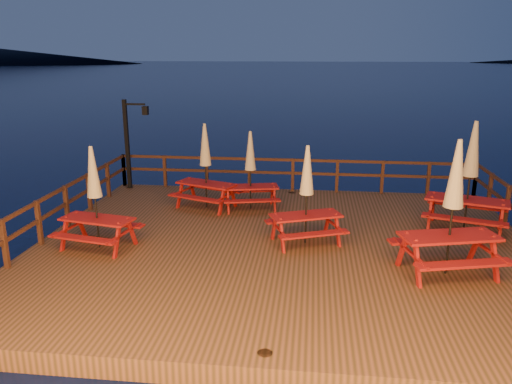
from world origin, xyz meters
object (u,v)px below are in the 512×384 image
at_px(picnic_table_2, 206,165).
at_px(picnic_table_1, 307,193).
at_px(picnic_table_0, 250,169).
at_px(lamp_post, 131,136).

bearing_deg(picnic_table_2, picnic_table_1, -19.33).
bearing_deg(picnic_table_0, picnic_table_2, 167.23).
height_order(picnic_table_1, picnic_table_2, picnic_table_2).
bearing_deg(lamp_post, picnic_table_2, -32.53).
xyz_separation_m(picnic_table_0, picnic_table_2, (-1.33, 0.00, 0.10)).
bearing_deg(picnic_table_2, picnic_table_0, 21.14).
bearing_deg(lamp_post, picnic_table_0, -23.67).
xyz_separation_m(picnic_table_1, picnic_table_2, (-3.00, 2.57, 0.05)).
bearing_deg(picnic_table_0, picnic_table_1, -69.59).
xyz_separation_m(lamp_post, picnic_table_2, (2.91, -1.86, -0.49)).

